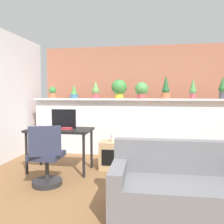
# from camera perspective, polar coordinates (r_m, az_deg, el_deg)

# --- Properties ---
(ground_plane) EXTENTS (12.00, 12.00, 0.00)m
(ground_plane) POSITION_cam_1_polar(r_m,az_deg,el_deg) (3.37, 1.99, -19.27)
(ground_plane) COLOR brown
(divider_wall) EXTENTS (4.44, 0.16, 1.22)m
(divider_wall) POSITION_cam_1_polar(r_m,az_deg,el_deg) (5.13, 4.92, -3.93)
(divider_wall) COLOR silver
(divider_wall) RESTS_ON ground
(plant_shelf) EXTENTS (4.44, 0.28, 0.04)m
(plant_shelf) POSITION_cam_1_polar(r_m,az_deg,el_deg) (5.03, 4.93, 3.11)
(plant_shelf) COLOR silver
(plant_shelf) RESTS_ON divider_wall
(brick_wall_behind) EXTENTS (4.44, 0.10, 2.50)m
(brick_wall_behind) POSITION_cam_1_polar(r_m,az_deg,el_deg) (5.67, 5.44, 3.37)
(brick_wall_behind) COLOR #AD664C
(brick_wall_behind) RESTS_ON ground
(potted_plant_0) EXTENTS (0.17, 0.17, 0.27)m
(potted_plant_0) POSITION_cam_1_polar(r_m,az_deg,el_deg) (5.51, -14.42, 4.81)
(potted_plant_0) COLOR #C66B42
(potted_plant_0) RESTS_ON plant_shelf
(potted_plant_1) EXTENTS (0.18, 0.18, 0.32)m
(potted_plant_1) POSITION_cam_1_polar(r_m,az_deg,el_deg) (5.34, -9.36, 4.88)
(potted_plant_1) COLOR #386B84
(potted_plant_1) RESTS_ON plant_shelf
(potted_plant_2) EXTENTS (0.17, 0.17, 0.39)m
(potted_plant_2) POSITION_cam_1_polar(r_m,az_deg,el_deg) (5.18, -4.04, 5.36)
(potted_plant_2) COLOR #B7474C
(potted_plant_2) RESTS_ON plant_shelf
(potted_plant_3) EXTENTS (0.34, 0.34, 0.41)m
(potted_plant_3) POSITION_cam_1_polar(r_m,az_deg,el_deg) (5.07, 1.78, 5.93)
(potted_plant_3) COLOR gold
(potted_plant_3) RESTS_ON plant_shelf
(potted_plant_4) EXTENTS (0.28, 0.28, 0.35)m
(potted_plant_4) POSITION_cam_1_polar(r_m,az_deg,el_deg) (5.01, 7.29, 5.48)
(potted_plant_4) COLOR #B7474C
(potted_plant_4) RESTS_ON plant_shelf
(potted_plant_5) EXTENTS (0.18, 0.18, 0.50)m
(potted_plant_5) POSITION_cam_1_polar(r_m,az_deg,el_deg) (5.01, 13.09, 5.62)
(potted_plant_5) COLOR #C66B42
(potted_plant_5) RESTS_ON plant_shelf
(potted_plant_6) EXTENTS (0.14, 0.14, 0.42)m
(potted_plant_6) POSITION_cam_1_polar(r_m,az_deg,el_deg) (5.12, 19.30, 5.39)
(potted_plant_6) COLOR #B7474C
(potted_plant_6) RESTS_ON plant_shelf
(potted_plant_7) EXTENTS (0.17, 0.17, 0.46)m
(potted_plant_7) POSITION_cam_1_polar(r_m,az_deg,el_deg) (5.21, 25.64, 5.45)
(potted_plant_7) COLOR #4C4C51
(potted_plant_7) RESTS_ON plant_shelf
(desk) EXTENTS (1.10, 0.60, 0.75)m
(desk) POSITION_cam_1_polar(r_m,az_deg,el_deg) (4.16, -12.68, -5.20)
(desk) COLOR black
(desk) RESTS_ON ground
(tv_monitor) EXTENTS (0.44, 0.04, 0.34)m
(tv_monitor) POSITION_cam_1_polar(r_m,az_deg,el_deg) (4.18, -11.78, -1.64)
(tv_monitor) COLOR black
(tv_monitor) RESTS_ON desk
(office_chair) EXTENTS (0.50, 0.51, 0.91)m
(office_chair) POSITION_cam_1_polar(r_m,az_deg,el_deg) (3.58, -15.85, -11.39)
(office_chair) COLOR #262628
(office_chair) RESTS_ON ground
(side_cube_shelf) EXTENTS (0.40, 0.41, 0.50)m
(side_cube_shelf) POSITION_cam_1_polar(r_m,az_deg,el_deg) (4.28, -0.14, -10.50)
(side_cube_shelf) COLOR tan
(side_cube_shelf) RESTS_ON ground
(vase_on_shelf) EXTENTS (0.10, 0.10, 0.13)m
(vase_on_shelf) POSITION_cam_1_polar(r_m,az_deg,el_deg) (4.18, 0.31, -6.45)
(vase_on_shelf) COLOR silver
(vase_on_shelf) RESTS_ON side_cube_shelf
(book_on_desk) EXTENTS (0.17, 0.11, 0.04)m
(book_on_desk) POSITION_cam_1_polar(r_m,az_deg,el_deg) (4.02, -11.06, -4.01)
(book_on_desk) COLOR #B22D33
(book_on_desk) RESTS_ON desk
(couch) EXTENTS (1.58, 0.79, 0.80)m
(couch) POSITION_cam_1_polar(r_m,az_deg,el_deg) (2.84, 16.61, -17.90)
(couch) COLOR slate
(couch) RESTS_ON ground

